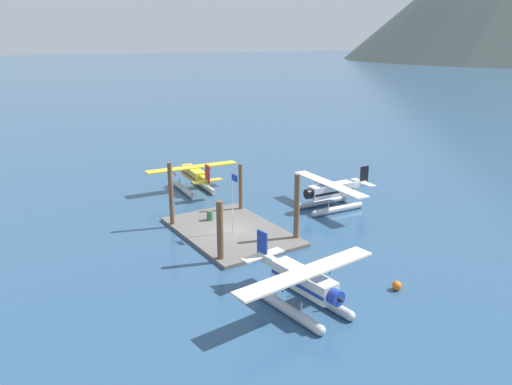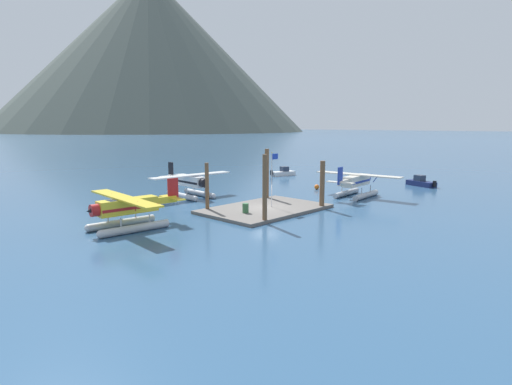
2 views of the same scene
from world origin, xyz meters
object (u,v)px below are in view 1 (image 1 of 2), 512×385
(mooring_buoy, at_px, (397,286))
(seaplane_yellow_port_fwd, at_px, (194,177))
(fuel_drum, at_px, (210,215))
(seaplane_white_bow_centre, at_px, (331,193))
(flagpole, at_px, (233,195))
(seaplane_cream_stbd_aft, at_px, (304,285))

(mooring_buoy, height_order, seaplane_yellow_port_fwd, seaplane_yellow_port_fwd)
(fuel_drum, relative_size, seaplane_white_bow_centre, 0.08)
(fuel_drum, bearing_deg, mooring_buoy, 14.84)
(seaplane_white_bow_centre, bearing_deg, flagpole, -84.25)
(seaplane_yellow_port_fwd, relative_size, seaplane_white_bow_centre, 1.00)
(mooring_buoy, distance_m, seaplane_cream_stbd_aft, 7.02)
(seaplane_cream_stbd_aft, relative_size, seaplane_white_bow_centre, 1.00)
(fuel_drum, bearing_deg, seaplane_white_bow_centre, 76.81)
(flagpole, distance_m, seaplane_yellow_port_fwd, 14.66)
(flagpole, height_order, seaplane_yellow_port_fwd, flagpole)
(mooring_buoy, height_order, seaplane_cream_stbd_aft, seaplane_cream_stbd_aft)
(fuel_drum, xyz_separation_m, seaplane_white_bow_centre, (2.81, 11.99, 0.84))
(flagpole, height_order, fuel_drum, flagpole)
(flagpole, distance_m, seaplane_cream_stbd_aft, 12.86)
(flagpole, relative_size, seaplane_white_bow_centre, 0.52)
(mooring_buoy, distance_m, seaplane_white_bow_centre, 16.88)
(seaplane_yellow_port_fwd, bearing_deg, seaplane_cream_stbd_aft, -11.06)
(flagpole, bearing_deg, fuel_drum, -177.38)
(fuel_drum, relative_size, seaplane_yellow_port_fwd, 0.08)
(fuel_drum, relative_size, seaplane_cream_stbd_aft, 0.08)
(seaplane_cream_stbd_aft, distance_m, seaplane_white_bow_centre, 19.55)
(fuel_drum, relative_size, mooring_buoy, 1.36)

